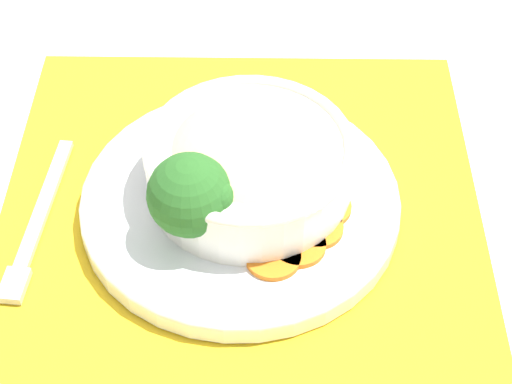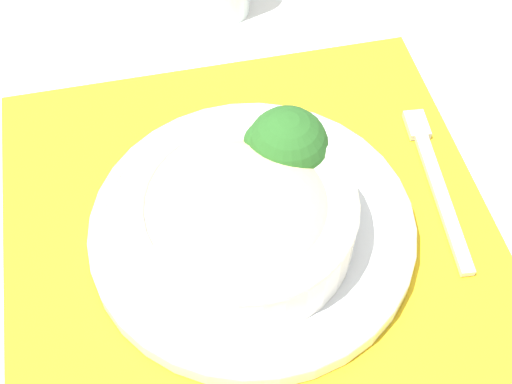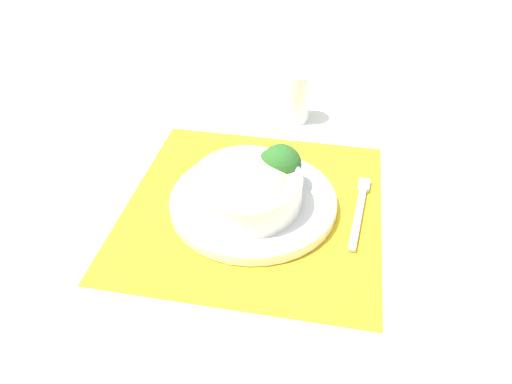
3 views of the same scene
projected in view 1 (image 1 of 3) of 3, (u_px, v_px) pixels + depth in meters
The scene contains 10 objects.
ground_plane at pixel (241, 212), 0.75m from camera, with size 4.00×4.00×0.00m, color white.
placemat at pixel (241, 211), 0.75m from camera, with size 0.47×0.48×0.00m.
plate at pixel (240, 201), 0.74m from camera, with size 0.28×0.28×0.02m.
bowl at pixel (249, 161), 0.72m from camera, with size 0.18×0.18×0.07m.
broccoli_floret at pixel (190, 196), 0.68m from camera, with size 0.07×0.07×0.08m.
carrot_slice_near at pixel (273, 257), 0.69m from camera, with size 0.05×0.05×0.01m.
carrot_slice_middle at pixel (298, 245), 0.70m from camera, with size 0.05×0.05×0.01m.
carrot_slice_far at pixel (316, 227), 0.71m from camera, with size 0.05×0.05×0.01m.
carrot_slice_extra at pixel (325, 207), 0.73m from camera, with size 0.05×0.05×0.01m.
fork at pixel (34, 232), 0.73m from camera, with size 0.06×0.18×0.01m.
Camera 1 is at (0.04, 0.50, 0.57)m, focal length 60.00 mm.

